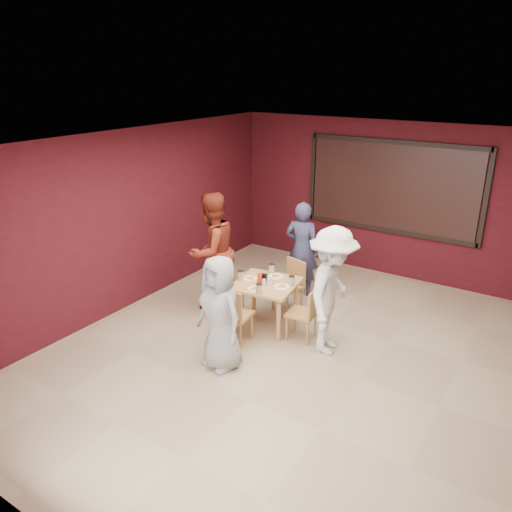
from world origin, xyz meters
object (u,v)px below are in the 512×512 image
Objects in this scene: dining_table at (266,288)px; chair_back at (291,282)px; diner_back at (302,249)px; chair_right at (306,311)px; chair_left at (224,288)px; diner_left at (212,251)px; diner_front at (220,313)px; diner_right at (332,291)px; chair_front at (233,313)px.

chair_back is (0.05, 0.67, -0.15)m from dining_table.
diner_back is (-0.15, 0.62, 0.34)m from chair_back.
chair_right is 0.49× the size of diner_back.
chair_right is at bearing 1.64° from chair_left.
chair_back is 1.34m from diner_left.
diner_right reaches higher than diner_front.
chair_back is 0.72m from diner_back.
chair_back is at bearing 105.58° from diner_front.
chair_front is 1.39m from chair_back.
chair_right is 0.45× the size of diner_right.
diner_front is at bearing 128.22° from diner_right.
diner_back reaches higher than diner_front.
diner_left is at bearing 174.16° from dining_table.
diner_front is 1.51m from diner_right.
diner_right is at bearing -0.89° from chair_left.
diner_left is (-1.77, 0.15, 0.48)m from chair_right.
chair_left is at bearing -173.06° from dining_table.
diner_right reaches higher than chair_front.
diner_left reaches higher than chair_right.
chair_front reaches higher than chair_back.
chair_back is 0.97m from chair_right.
chair_right is at bearing 40.46° from chair_front.
chair_left is 0.63m from diner_left.
diner_back is 0.92× the size of diner_right.
chair_right is (1.40, 0.04, -0.01)m from chair_left.
chair_back is at bearing 124.50° from diner_left.
diner_front is at bearing -85.23° from dining_table.
diner_back is at bearing 148.28° from diner_left.
dining_table is 1.21× the size of chair_back.
dining_table is 1.25× the size of chair_right.
dining_table is at bearing 108.71° from diner_front.
chair_front is at bearing -45.51° from chair_left.
chair_left is 1.85m from diner_right.
diner_right reaches higher than chair_right.
diner_front is (0.80, -1.15, 0.29)m from chair_left.
diner_back is 1.54m from diner_left.
chair_back is (0.13, 1.39, -0.02)m from chair_front.
chair_front is 0.57× the size of diner_front.
diner_back is (-0.20, 2.53, 0.05)m from diner_front.
diner_left is at bearing 74.02° from diner_right.
diner_left reaches higher than diner_back.
chair_left is at bearing -178.36° from chair_right.
dining_table is 0.57× the size of diner_right.
chair_back is 0.47× the size of diner_right.
chair_left is at bearing -134.53° from chair_back.
diner_back is at bearing 30.37° from diner_right.
chair_back is at bearing 85.91° from dining_table.
chair_front is 1.04× the size of chair_back.
diner_back is (-0.02, 2.00, 0.32)m from chair_front.
diner_left is (-0.97, -1.18, 0.13)m from diner_back.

